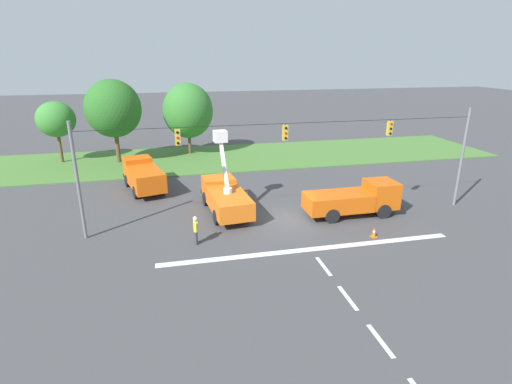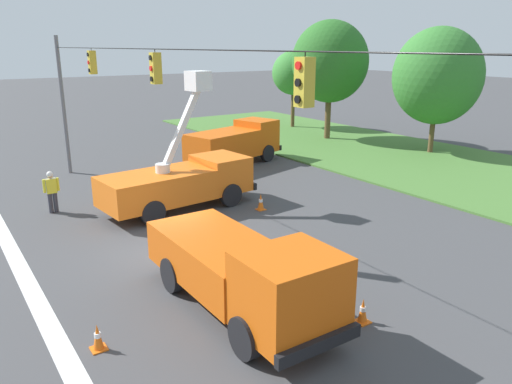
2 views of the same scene
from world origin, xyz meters
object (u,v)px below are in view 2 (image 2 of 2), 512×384
object	(u,v)px
traffic_cone_mid_right	(98,337)
traffic_cone_foreground_right	(363,311)
tree_far_west	(294,73)
tree_west	(330,62)
utility_truck_bucket_lift	(181,180)
road_worker	(52,189)
tree_centre	(437,76)
utility_truck_support_far	(243,271)
utility_truck_support_near	(235,142)
traffic_cone_mid_left	(261,202)

from	to	relation	value
traffic_cone_mid_right	traffic_cone_foreground_right	bearing A→B (deg)	66.64
tree_far_west	tree_west	size ratio (longest dim) A/B	0.75
utility_truck_bucket_lift	traffic_cone_foreground_right	distance (m)	10.92
traffic_cone_foreground_right	tree_far_west	bearing A→B (deg)	145.37
traffic_cone_foreground_right	road_worker	bearing A→B (deg)	-161.60
road_worker	tree_centre	bearing A→B (deg)	87.11
tree_centre	utility_truck_support_far	world-z (taller)	tree_centre
utility_truck_support_near	traffic_cone_mid_right	size ratio (longest dim) A/B	9.92
utility_truck_bucket_lift	road_worker	xyz separation A→B (m)	(-2.47, -4.69, -0.26)
utility_truck_support_near	traffic_cone_mid_left	world-z (taller)	utility_truck_support_near
tree_far_west	utility_truck_bucket_lift	xyz separation A→B (m)	(14.56, -17.32, -3.25)
utility_truck_bucket_lift	utility_truck_support_near	world-z (taller)	utility_truck_bucket_lift
utility_truck_bucket_lift	traffic_cone_mid_left	xyz separation A→B (m)	(2.06, 2.69, -0.91)
traffic_cone_foreground_right	traffic_cone_mid_left	bearing A→B (deg)	161.61
tree_centre	road_worker	bearing A→B (deg)	-92.89
utility_truck_support_near	tree_far_west	bearing A→B (deg)	128.26
utility_truck_support_far	tree_far_west	bearing A→B (deg)	139.70
utility_truck_support_far	road_worker	bearing A→B (deg)	-168.85
tree_west	utility_truck_support_far	size ratio (longest dim) A/B	1.27
tree_west	tree_far_west	bearing A→B (deg)	167.76
tree_centre	traffic_cone_foreground_right	xyz separation A→B (m)	(12.19, -18.47, -4.56)
utility_truck_bucket_lift	utility_truck_support_near	size ratio (longest dim) A/B	1.06
tree_centre	utility_truck_bucket_lift	bearing A→B (deg)	-85.89
utility_truck_support_near	traffic_cone_mid_left	size ratio (longest dim) A/B	9.00
utility_truck_bucket_lift	traffic_cone_foreground_right	world-z (taller)	utility_truck_bucket_lift
tree_far_west	traffic_cone_foreground_right	world-z (taller)	tree_far_west
tree_centre	utility_truck_bucket_lift	distance (m)	18.62
tree_west	utility_truck_bucket_lift	distance (m)	18.82
tree_west	traffic_cone_foreground_right	world-z (taller)	tree_west
utility_truck_support_far	traffic_cone_mid_right	world-z (taller)	utility_truck_support_far
tree_centre	utility_truck_support_far	distance (m)	23.32
tree_far_west	utility_truck_support_near	bearing A→B (deg)	-51.74
road_worker	traffic_cone_mid_left	world-z (taller)	road_worker
tree_far_west	traffic_cone_foreground_right	distance (m)	31.19
road_worker	traffic_cone_mid_right	distance (m)	10.92
road_worker	traffic_cone_mid_left	bearing A→B (deg)	58.45
utility_truck_support_far	traffic_cone_foreground_right	size ratio (longest dim) A/B	10.15
road_worker	traffic_cone_foreground_right	distance (m)	14.08
tree_far_west	utility_truck_bucket_lift	size ratio (longest dim) A/B	0.93
tree_far_west	road_worker	distance (m)	25.35
tree_centre	utility_truck_bucket_lift	size ratio (longest dim) A/B	1.16
tree_far_west	utility_truck_support_far	xyz separation A→B (m)	(23.34, -19.79, -3.33)
utility_truck_support_far	traffic_cone_mid_left	size ratio (longest dim) A/B	9.34
tree_centre	road_worker	world-z (taller)	tree_centre
tree_centre	traffic_cone_foreground_right	bearing A→B (deg)	-56.58
tree_centre	utility_truck_support_far	xyz separation A→B (m)	(10.09, -20.69, -3.70)
utility_truck_support_near	utility_truck_support_far	bearing A→B (deg)	-30.93
road_worker	traffic_cone_mid_left	distance (m)	8.68
tree_centre	utility_truck_bucket_lift	world-z (taller)	tree_centre
tree_centre	utility_truck_support_far	bearing A→B (deg)	-64.01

